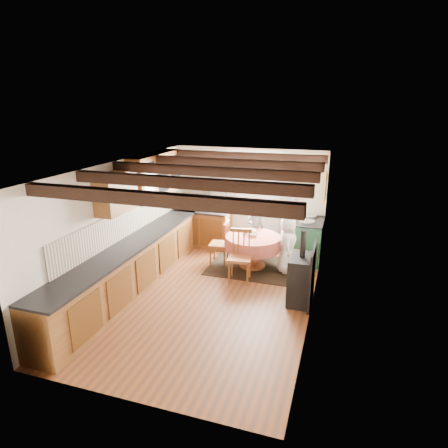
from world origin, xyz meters
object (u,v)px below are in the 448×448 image
(dining_table, at_px, (253,252))
(chair_near, at_px, (240,256))
(chair_left, at_px, (219,243))
(cast_iron_stove, at_px, (302,267))
(chair_right, at_px, (293,251))
(child_far, at_px, (256,230))
(cup, at_px, (245,232))
(child_right, at_px, (287,245))
(aga_range, at_px, (307,240))

(dining_table, distance_m, chair_near, 0.76)
(chair_left, distance_m, cast_iron_stove, 2.27)
(dining_table, bearing_deg, chair_left, -179.68)
(dining_table, height_order, chair_right, chair_right)
(cast_iron_stove, height_order, child_far, cast_iron_stove)
(chair_near, height_order, cup, chair_near)
(dining_table, relative_size, chair_right, 1.30)
(dining_table, distance_m, child_far, 0.73)
(chair_left, relative_size, child_right, 0.79)
(dining_table, relative_size, cup, 10.65)
(chair_left, relative_size, cast_iron_stove, 0.72)
(dining_table, bearing_deg, child_far, 98.61)
(chair_left, xyz_separation_m, aga_range, (1.81, 0.80, -0.00))
(child_far, bearing_deg, dining_table, 109.75)
(dining_table, bearing_deg, chair_right, 2.76)
(chair_right, bearing_deg, cast_iron_stove, -161.86)
(chair_right, bearing_deg, chair_left, 95.52)
(dining_table, xyz_separation_m, chair_left, (-0.75, -0.00, 0.13))
(chair_left, distance_m, child_far, 0.95)
(aga_range, height_order, child_right, child_right)
(dining_table, relative_size, cast_iron_stove, 0.88)
(aga_range, height_order, cup, aga_range)
(chair_near, bearing_deg, child_far, 83.58)
(aga_range, bearing_deg, cast_iron_stove, -86.84)
(cast_iron_stove, relative_size, child_far, 1.09)
(dining_table, relative_size, chair_left, 1.22)
(chair_left, xyz_separation_m, chair_right, (1.60, 0.04, -0.03))
(aga_range, distance_m, cast_iron_stove, 2.01)
(child_far, xyz_separation_m, child_right, (0.84, -0.69, -0.00))
(chair_near, bearing_deg, child_right, 34.14)
(child_far, relative_size, child_right, 1.00)
(chair_near, relative_size, cast_iron_stove, 0.78)
(chair_right, distance_m, child_right, 0.20)
(aga_range, bearing_deg, chair_near, -126.78)
(dining_table, height_order, cup, cup)
(aga_range, bearing_deg, dining_table, -143.02)
(chair_right, bearing_deg, chair_near, 133.53)
(dining_table, bearing_deg, chair_near, -96.82)
(chair_near, relative_size, child_right, 0.86)
(dining_table, xyz_separation_m, cast_iron_stove, (1.16, -1.20, 0.32))
(chair_right, bearing_deg, dining_table, 96.67)
(chair_right, bearing_deg, child_far, 60.22)
(child_far, height_order, child_right, child_far)
(dining_table, relative_size, child_right, 0.96)
(dining_table, relative_size, child_far, 0.96)
(chair_left, bearing_deg, aga_range, 108.94)
(cup, bearing_deg, child_far, 80.05)
(cast_iron_stove, relative_size, child_right, 1.10)
(chair_right, xyz_separation_m, child_right, (-0.11, -0.06, 0.16))
(chair_near, distance_m, cup, 0.87)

